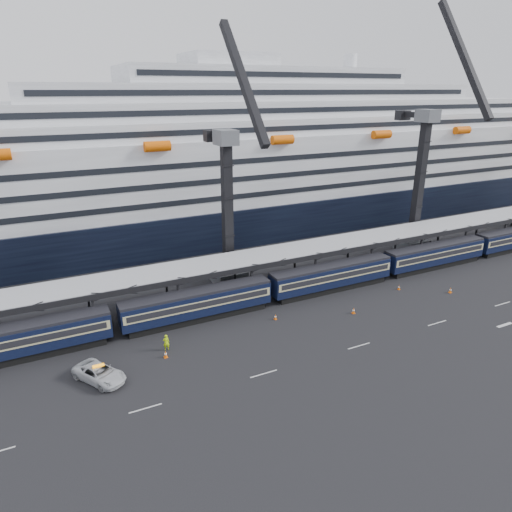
% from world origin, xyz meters
% --- Properties ---
extents(ground, '(260.00, 260.00, 0.00)m').
position_xyz_m(ground, '(0.00, 0.00, 0.00)').
color(ground, black).
rests_on(ground, ground).
extents(lane_markings, '(111.00, 4.27, 0.02)m').
position_xyz_m(lane_markings, '(8.15, -5.23, 0.01)').
color(lane_markings, beige).
rests_on(lane_markings, ground).
extents(train, '(133.05, 3.00, 4.05)m').
position_xyz_m(train, '(-4.65, 10.00, 2.20)').
color(train, black).
rests_on(train, ground).
extents(canopy, '(130.00, 6.25, 5.53)m').
position_xyz_m(canopy, '(0.00, 14.00, 5.25)').
color(canopy, '#999BA1').
rests_on(canopy, ground).
extents(cruise_ship, '(214.09, 28.84, 34.00)m').
position_xyz_m(cruise_ship, '(-1.08, 45.99, 12.34)').
color(cruise_ship, black).
rests_on(cruise_ship, ground).
extents(crane_dark_near, '(4.50, 17.75, 35.08)m').
position_xyz_m(crane_dark_near, '(-20.00, 18.59, 11.93)').
color(crane_dark_near, '#53565C').
rests_on(crane_dark_near, ground).
extents(crane_dark_mid, '(4.50, 18.24, 39.64)m').
position_xyz_m(crane_dark_mid, '(15.00, 17.59, 13.36)').
color(crane_dark_mid, '#53565C').
rests_on(crane_dark_mid, ground).
extents(pickup_truck, '(5.27, 6.27, 1.59)m').
position_xyz_m(pickup_truck, '(-40.98, 2.20, 0.80)').
color(pickup_truck, '#B7BABE').
rests_on(pickup_truck, ground).
extents(worker, '(0.73, 0.52, 1.88)m').
position_xyz_m(worker, '(-33.54, 4.77, 0.94)').
color(worker, '#B8E80C').
rests_on(worker, ground).
extents(traffic_cone_a, '(0.40, 0.40, 0.81)m').
position_xyz_m(traffic_cone_a, '(-34.05, 3.34, 0.40)').
color(traffic_cone_a, '#EC5C07').
rests_on(traffic_cone_a, ground).
extents(traffic_cone_b, '(0.36, 0.36, 0.71)m').
position_xyz_m(traffic_cone_b, '(-19.38, 5.69, 0.35)').
color(traffic_cone_b, '#EC5C07').
rests_on(traffic_cone_b, ground).
extents(traffic_cone_c, '(0.40, 0.40, 0.80)m').
position_xyz_m(traffic_cone_c, '(-9.62, 2.67, 0.40)').
color(traffic_cone_c, '#EC5C07').
rests_on(traffic_cone_c, ground).
extents(traffic_cone_d, '(0.35, 0.35, 0.69)m').
position_xyz_m(traffic_cone_d, '(0.84, 5.77, 0.34)').
color(traffic_cone_d, '#EC5C07').
rests_on(traffic_cone_d, ground).
extents(traffic_cone_e, '(0.42, 0.42, 0.83)m').
position_xyz_m(traffic_cone_e, '(6.58, 1.71, 0.41)').
color(traffic_cone_e, '#EC5C07').
rests_on(traffic_cone_e, ground).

